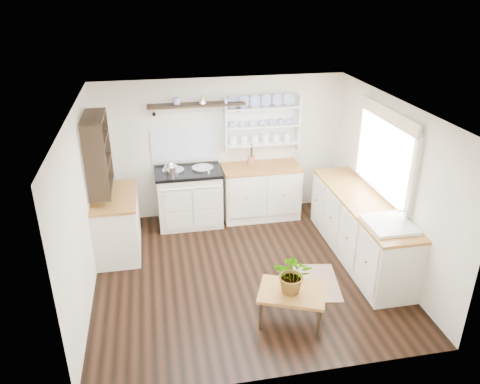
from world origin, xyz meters
name	(u,v)px	position (x,y,z in m)	size (l,w,h in m)	color
floor	(244,272)	(0.00, 0.00, 0.00)	(4.00, 3.80, 0.01)	black
wall_back	(222,148)	(0.00, 1.90, 1.15)	(4.00, 0.02, 2.30)	silver
wall_right	(389,184)	(2.00, 0.00, 1.15)	(0.02, 3.80, 2.30)	silver
wall_left	(82,210)	(-2.00, 0.00, 1.15)	(0.02, 3.80, 2.30)	silver
ceiling	(245,108)	(0.00, 0.00, 2.30)	(4.00, 3.80, 0.01)	white
window	(385,152)	(1.95, 0.15, 1.56)	(0.08, 1.55, 1.22)	white
aga_cooker	(189,196)	(-0.59, 1.57, 0.47)	(1.04, 0.72, 0.96)	beige
back_cabinets	(261,191)	(0.60, 1.60, 0.46)	(1.27, 0.63, 0.90)	beige
right_cabinets	(360,228)	(1.70, 0.10, 0.46)	(0.62, 2.43, 0.90)	beige
belfast_sink	(388,233)	(1.70, -0.65, 0.80)	(0.55, 0.60, 0.45)	white
left_cabinets	(117,223)	(-1.70, 0.90, 0.46)	(0.62, 1.13, 0.90)	beige
plate_rack	(261,122)	(0.65, 1.86, 1.56)	(1.20, 0.22, 0.90)	white
high_shelf	(196,105)	(-0.40, 1.78, 1.91)	(1.50, 0.29, 0.16)	black
left_shelving	(98,153)	(-1.84, 0.90, 1.55)	(0.28, 0.80, 1.05)	black
kettle	(170,168)	(-0.87, 1.45, 1.04)	(0.18, 0.18, 0.21)	silver
utensil_crock	(251,160)	(0.45, 1.68, 0.98)	(0.12, 0.12, 0.14)	#995438
center_table	(292,294)	(0.35, -1.07, 0.36)	(0.90, 0.78, 0.41)	brown
potted_plant	(293,274)	(0.35, -1.07, 0.65)	(0.43, 0.37, 0.48)	#3F7233
floor_rug	(317,283)	(0.89, -0.44, 0.01)	(0.55, 0.85, 0.02)	#83684C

